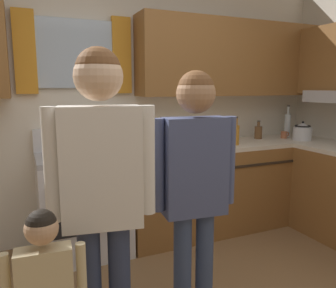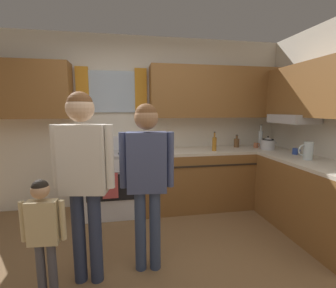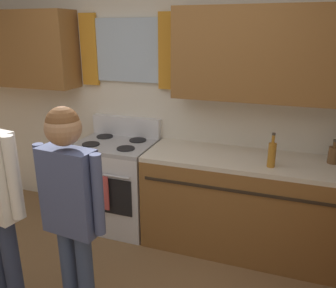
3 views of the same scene
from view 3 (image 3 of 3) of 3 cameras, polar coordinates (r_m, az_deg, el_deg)
The scene contains 6 objects.
back_wall_unit at distance 3.40m, azimuth -0.09°, elevation 10.40°, with size 4.60×0.42×2.60m.
kitchen_counter_run at distance 2.94m, azimuth 22.99°, elevation -14.41°, with size 2.32×2.08×0.90m.
stove_oven at distance 3.64m, azimuth -8.38°, elevation -6.26°, with size 0.75×0.67×1.10m.
bottle_oil_amber at distance 2.92m, azimuth 16.67°, elevation -1.60°, with size 0.06×0.06×0.29m.
bottle_squat_brown at distance 3.20m, azimuth 25.50°, elevation -1.56°, with size 0.08×0.08×0.21m.
adult_in_plaid at distance 2.21m, azimuth -15.75°, elevation -8.87°, with size 0.49×0.21×1.56m.
Camera 3 is at (1.18, -1.36, 1.96)m, focal length 37.15 mm.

